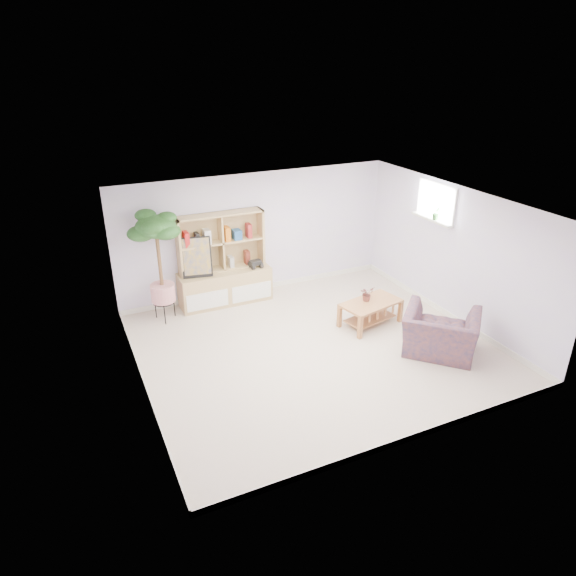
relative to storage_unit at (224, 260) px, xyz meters
name	(u,v)px	position (x,y,z in m)	size (l,w,h in m)	color
floor	(314,347)	(0.77, -2.24, -0.88)	(5.50, 5.00, 0.01)	#D1B591
ceiling	(318,205)	(0.77, -2.24, 1.52)	(5.50, 5.00, 0.01)	white
walls	(316,281)	(0.77, -2.24, 0.32)	(5.51, 5.01, 2.40)	#DFCCFF
baseboard	(314,345)	(0.77, -2.24, -0.83)	(5.50, 5.00, 0.10)	white
window	(437,202)	(3.50, -1.64, 1.12)	(0.10, 0.98, 0.68)	#CCE2FF
window_sill	(432,219)	(3.44, -1.64, 0.80)	(0.14, 1.00, 0.04)	white
storage_unit	(224,260)	(0.00, 0.00, 0.00)	(1.75, 0.59, 1.75)	tan
poster	(197,257)	(-0.53, -0.06, 0.16)	(0.54, 0.13, 0.75)	#E7AF0D
toy_truck	(255,263)	(0.60, -0.10, -0.14)	(0.32, 0.22, 0.17)	black
coffee_table	(370,313)	(2.05, -1.94, -0.66)	(1.07, 0.58, 0.44)	#AA662E
table_plant	(367,294)	(2.00, -1.85, -0.31)	(0.24, 0.21, 0.26)	#234E21
floor_tree	(160,268)	(-1.23, -0.23, 0.14)	(0.75, 0.75, 2.03)	#20481A
armchair	(441,330)	(2.51, -3.23, -0.46)	(1.13, 0.98, 0.84)	navy
sill_plant	(436,213)	(3.44, -1.73, 0.95)	(0.14, 0.11, 0.25)	#20481A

